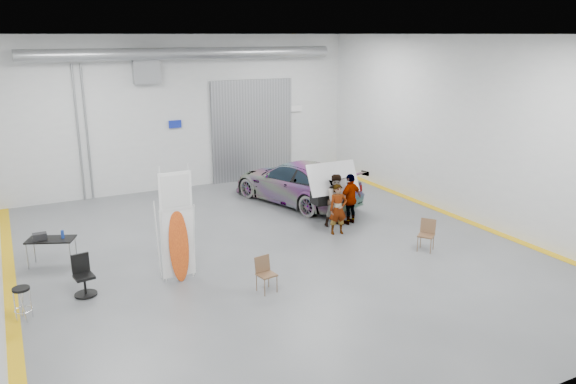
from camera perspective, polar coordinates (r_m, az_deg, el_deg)
name	(u,v)px	position (r m, az deg, el deg)	size (l,w,h in m)	color
ground	(275,251)	(16.17, -1.30, -6.03)	(16.00, 16.00, 0.00)	#55585C
room_shell	(250,100)	(17.24, -3.92, 9.32)	(14.02, 16.18, 6.01)	silver
sedan_car	(296,182)	(20.57, 0.85, 1.03)	(2.16, 5.30, 1.54)	silver
person_a	(338,209)	(17.37, 5.10, -1.75)	(0.58, 0.38, 1.59)	#826247
person_b	(337,200)	(18.05, 5.01, -0.85)	(0.84, 0.65, 1.72)	#466480
person_c	(350,199)	(18.32, 6.36, -0.70)	(0.98, 0.40, 1.68)	brown
surfboard_display	(178,235)	(14.17, -11.12, -4.32)	(0.85, 0.24, 2.98)	white
folding_chair_near	(267,281)	(13.68, -2.20, -9.04)	(0.47, 0.49, 0.86)	brown
folding_chair_far	(425,241)	(16.58, 13.78, -4.89)	(0.59, 0.69, 0.91)	brown
shop_stool	(23,304)	(13.64, -25.32, -10.24)	(0.39, 0.39, 0.76)	black
work_table	(48,239)	(16.23, -23.22, -4.43)	(1.35, 1.03, 0.98)	gray
office_chair	(84,278)	(14.29, -20.02, -8.19)	(0.52, 0.53, 0.98)	black
trunk_lid	(331,175)	(18.36, 4.38, 1.70)	(1.79, 1.09, 0.04)	silver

